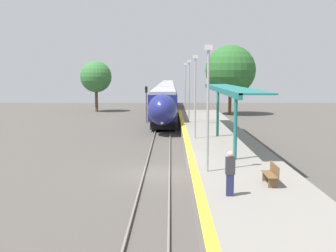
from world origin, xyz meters
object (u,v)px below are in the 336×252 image
lamppost_mid (195,92)px  lamppost_far (189,87)px  railway_signal (146,101)px  lamppost_near (208,101)px  lamppost_farthest (185,85)px  train (167,93)px  person_waiting (230,173)px  platform_bench (272,174)px

lamppost_mid → lamppost_far: (0.00, 10.56, 0.00)m
railway_signal → lamppost_far: (4.60, -7.51, 1.77)m
lamppost_near → lamppost_farthest: 31.69m
train → person_waiting: train is taller
person_waiting → lamppost_near: lamppost_near is taller
railway_signal → platform_bench: bearing=-77.1°
railway_signal → lamppost_farthest: 5.80m
train → railway_signal: railway_signal is taller
lamppost_far → platform_bench: bearing=-83.9°
train → lamppost_farthest: lamppost_farthest is taller
railway_signal → train: bearing=85.8°
person_waiting → lamppost_near: 4.83m
railway_signal → lamppost_near: lamppost_near is taller
lamppost_mid → platform_bench: bearing=-79.0°
railway_signal → lamppost_far: size_ratio=0.70×
train → person_waiting: bearing=-87.1°
railway_signal → lamppost_near: bearing=-80.9°
platform_bench → railway_signal: 31.86m
lamppost_far → train: bearing=94.1°
lamppost_farthest → lamppost_far: bearing=-90.0°
platform_bench → lamppost_mid: lamppost_mid is taller
lamppost_far → railway_signal: bearing=121.5°
lamppost_near → lamppost_far: bearing=90.0°
train → railway_signal: size_ratio=18.93×
platform_bench → lamppost_near: lamppost_near is taller
train → platform_bench: (5.08, -59.21, -0.84)m
person_waiting → lamppost_mid: (-0.52, 14.66, 2.49)m
person_waiting → railway_signal: size_ratio=0.41×
railway_signal → lamppost_far: bearing=-58.5°
railway_signal → lamppost_farthest: (4.60, 3.05, 1.77)m
person_waiting → lamppost_far: (-0.52, 25.23, 2.49)m
lamppost_far → lamppost_farthest: same height
train → person_waiting: (3.07, -60.92, -0.40)m
platform_bench → lamppost_mid: 13.53m
train → lamppost_far: bearing=-85.9°
lamppost_mid → railway_signal: bearing=104.3°
platform_bench → lamppost_mid: bearing=101.0°
train → person_waiting: 61.00m
train → lamppost_near: lamppost_near is taller
platform_bench → lamppost_farthest: 34.30m
person_waiting → lamppost_far: 25.36m
lamppost_near → lamppost_far: (0.00, 21.13, 0.00)m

